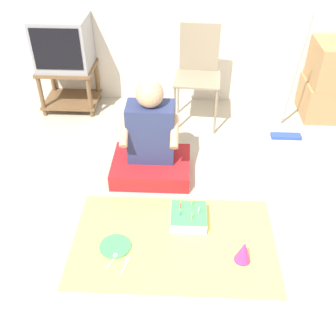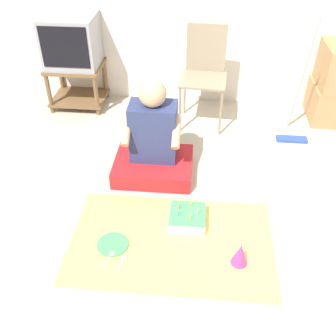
{
  "view_description": "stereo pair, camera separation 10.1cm",
  "coord_description": "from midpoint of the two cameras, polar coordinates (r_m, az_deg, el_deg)",
  "views": [
    {
      "loc": [
        -0.45,
        -1.8,
        2.06
      ],
      "look_at": [
        -0.56,
        0.39,
        0.35
      ],
      "focal_mm": 42.0,
      "sensor_mm": 36.0,
      "label": 1
    },
    {
      "loc": [
        -0.35,
        -1.79,
        2.06
      ],
      "look_at": [
        -0.56,
        0.39,
        0.35
      ],
      "focal_mm": 42.0,
      "sensor_mm": 36.0,
      "label": 2
    }
  ],
  "objects": [
    {
      "name": "plastic_spoon_near",
      "position": [
        2.67,
        -8.92,
        -12.72
      ],
      "size": [
        0.06,
        0.14,
        0.01
      ],
      "color": "white",
      "rests_on": "party_cloth"
    },
    {
      "name": "party_hat_blue",
      "position": [
        2.61,
        9.82,
        -11.86
      ],
      "size": [
        0.11,
        0.11,
        0.16
      ],
      "color": "#CC338C",
      "rests_on": "party_cloth"
    },
    {
      "name": "paper_plate",
      "position": [
        2.74,
        -8.72,
        -11.16
      ],
      "size": [
        0.22,
        0.22,
        0.01
      ],
      "color": "#4CB266",
      "rests_on": "party_cloth"
    },
    {
      "name": "folding_chair",
      "position": [
        3.8,
        3.61,
        14.24
      ],
      "size": [
        0.45,
        0.42,
        0.93
      ],
      "color": "gray",
      "rests_on": "ground_plane"
    },
    {
      "name": "party_cloth",
      "position": [
        2.75,
        -0.22,
        -10.57
      ],
      "size": [
        1.39,
        0.86,
        0.01
      ],
      "color": "#EAD666",
      "rests_on": "ground_plane"
    },
    {
      "name": "birthday_cake",
      "position": [
        2.84,
        1.97,
        -7.14
      ],
      "size": [
        0.26,
        0.26,
        0.16
      ],
      "color": "white",
      "rests_on": "party_cloth"
    },
    {
      "name": "tv",
      "position": [
        4.11,
        -15.72,
        17.1
      ],
      "size": [
        0.51,
        0.44,
        0.49
      ],
      "color": "#99999E",
      "rests_on": "tv_stand"
    },
    {
      "name": "person_seated",
      "position": [
        3.15,
        -3.41,
        3.5
      ],
      "size": [
        0.63,
        0.5,
        0.89
      ],
      "color": "red",
      "rests_on": "ground_plane"
    },
    {
      "name": "plastic_spoon_far",
      "position": [
        2.64,
        -7.09,
        -13.32
      ],
      "size": [
        0.05,
        0.14,
        0.01
      ],
      "color": "white",
      "rests_on": "party_cloth"
    },
    {
      "name": "dust_mop",
      "position": [
        3.78,
        16.66,
        8.96
      ],
      "size": [
        0.28,
        0.31,
        1.15
      ],
      "color": "#2D4CB2",
      "rests_on": "ground_plane"
    },
    {
      "name": "tv_stand",
      "position": [
        4.26,
        -14.76,
        11.78
      ],
      "size": [
        0.55,
        0.45,
        0.45
      ],
      "color": "brown",
      "rests_on": "ground_plane"
    },
    {
      "name": "ground_plane",
      "position": [
        2.76,
        10.34,
        -11.15
      ],
      "size": [
        16.0,
        16.0,
        0.0
      ],
      "primitive_type": "plane",
      "color": "#BCB29E"
    },
    {
      "name": "cardboard_box_stack",
      "position": [
        4.25,
        22.51,
        11.54
      ],
      "size": [
        0.57,
        0.47,
        0.75
      ],
      "color": "#A87F51",
      "rests_on": "ground_plane"
    }
  ]
}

